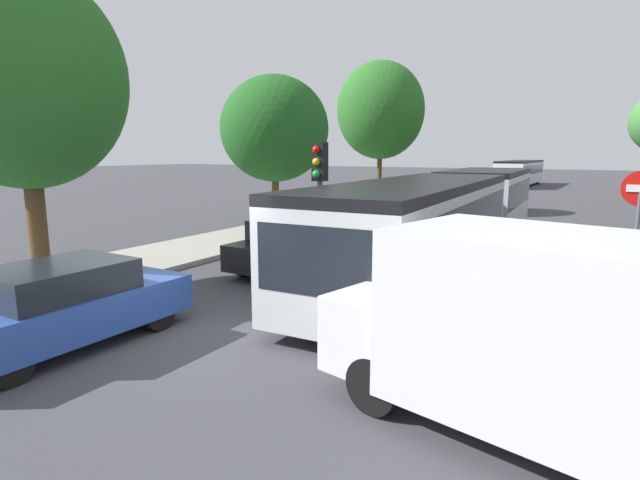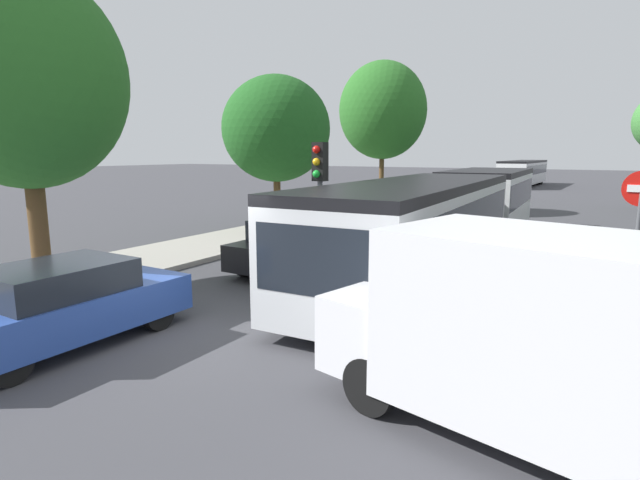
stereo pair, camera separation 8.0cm
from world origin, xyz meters
TOP-DOWN VIEW (x-y plane):
  - ground_plane at (0.00, 0.00)m, footprint 200.00×200.00m
  - kerb_strip_left at (-5.78, 22.60)m, footprint 3.20×55.20m
  - articulated_bus at (1.84, 8.72)m, footprint 3.10×16.97m
  - city_bus_rear at (-1.66, 45.20)m, footprint 2.87×11.34m
  - queued_car_blue at (-1.78, -1.27)m, footprint 1.78×4.04m
  - queued_car_black at (-1.45, 5.21)m, footprint 1.81×4.12m
  - queued_car_white at (-1.77, 11.31)m, footprint 1.87×4.26m
  - queued_car_green at (-1.91, 17.43)m, footprint 1.95×4.43m
  - queued_car_silver at (-1.54, 23.75)m, footprint 1.79×4.07m
  - queued_car_tan at (-1.50, 29.84)m, footprint 1.79×4.07m
  - white_van at (5.51, -0.30)m, footprint 5.31×3.00m
  - traffic_light at (-0.12, 4.23)m, footprint 0.34×0.37m
  - no_entry_sign at (6.34, 5.61)m, footprint 0.70×0.08m
  - tree_left_near at (-5.01, 0.31)m, footprint 4.15×4.15m
  - tree_left_mid at (-5.50, 10.13)m, footprint 4.15×4.15m
  - tree_left_far at (-4.71, 18.46)m, footprint 4.49×4.49m

SIDE VIEW (x-z plane):
  - ground_plane at x=0.00m, z-range 0.00..0.00m
  - kerb_strip_left at x=-5.78m, z-range 0.00..0.14m
  - queued_car_blue at x=-1.78m, z-range 0.01..1.40m
  - queued_car_tan at x=-1.50m, z-range 0.01..1.41m
  - queued_car_silver at x=-1.54m, z-range 0.01..1.41m
  - queued_car_black at x=-1.45m, z-range 0.01..1.43m
  - queued_car_white at x=-1.77m, z-range 0.01..1.48m
  - queued_car_green at x=-1.91m, z-range 0.01..1.54m
  - white_van at x=5.51m, z-range 0.09..2.40m
  - city_bus_rear at x=-1.66m, z-range 0.19..2.61m
  - articulated_bus at x=1.84m, z-range 0.19..2.70m
  - no_entry_sign at x=6.34m, z-range 0.47..3.29m
  - traffic_light at x=-0.12m, z-range 0.80..4.20m
  - tree_left_mid at x=-5.50m, z-range 0.91..7.00m
  - tree_left_near at x=-5.01m, z-range 1.07..8.04m
  - tree_left_far at x=-4.71m, z-range 1.41..9.18m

